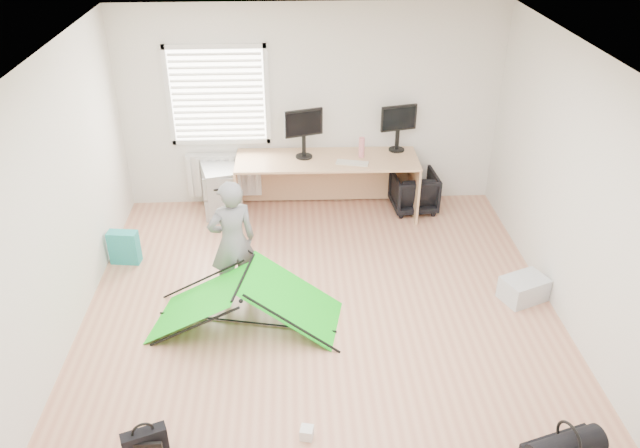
{
  "coord_description": "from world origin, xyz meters",
  "views": [
    {
      "loc": [
        -0.27,
        -5.09,
        4.14
      ],
      "look_at": [
        0.0,
        0.4,
        0.95
      ],
      "focal_mm": 35.0,
      "sensor_mm": 36.0,
      "label": 1
    }
  ],
  "objects_px": {
    "office_chair": "(414,191)",
    "storage_crate": "(524,289)",
    "thermos": "(362,147)",
    "monitor_left": "(304,140)",
    "filing_cabinet": "(222,190)",
    "monitor_right": "(397,134)",
    "desk": "(327,187)",
    "laptop_bag": "(145,443)",
    "kite": "(245,301)",
    "person": "(233,242)"
  },
  "relations": [
    {
      "from": "office_chair",
      "to": "thermos",
      "type": "bearing_deg",
      "value": -2.24
    },
    {
      "from": "kite",
      "to": "monitor_right",
      "type": "bearing_deg",
      "value": 65.05
    },
    {
      "from": "monitor_left",
      "to": "desk",
      "type": "bearing_deg",
      "value": -30.73
    },
    {
      "from": "monitor_right",
      "to": "desk",
      "type": "bearing_deg",
      "value": 179.92
    },
    {
      "from": "filing_cabinet",
      "to": "thermos",
      "type": "relative_size",
      "value": 2.57
    },
    {
      "from": "office_chair",
      "to": "kite",
      "type": "xyz_separation_m",
      "value": [
        -2.16,
        -2.37,
        0.02
      ]
    },
    {
      "from": "filing_cabinet",
      "to": "person",
      "type": "height_order",
      "value": "person"
    },
    {
      "from": "kite",
      "to": "laptop_bag",
      "type": "distance_m",
      "value": 1.78
    },
    {
      "from": "monitor_right",
      "to": "laptop_bag",
      "type": "height_order",
      "value": "monitor_right"
    },
    {
      "from": "filing_cabinet",
      "to": "person",
      "type": "xyz_separation_m",
      "value": [
        0.31,
        -1.9,
        0.36
      ]
    },
    {
      "from": "monitor_left",
      "to": "monitor_right",
      "type": "bearing_deg",
      "value": -10.05
    },
    {
      "from": "desk",
      "to": "monitor_right",
      "type": "xyz_separation_m",
      "value": [
        0.95,
        0.23,
        0.64
      ]
    },
    {
      "from": "desk",
      "to": "laptop_bag",
      "type": "height_order",
      "value": "desk"
    },
    {
      "from": "monitor_right",
      "to": "kite",
      "type": "xyz_separation_m",
      "value": [
        -1.91,
        -2.53,
        -0.75
      ]
    },
    {
      "from": "monitor_left",
      "to": "kite",
      "type": "distance_m",
      "value": 2.58
    },
    {
      "from": "filing_cabinet",
      "to": "storage_crate",
      "type": "bearing_deg",
      "value": -45.75
    },
    {
      "from": "monitor_right",
      "to": "person",
      "type": "xyz_separation_m",
      "value": [
        -2.05,
        -2.05,
        -0.34
      ]
    },
    {
      "from": "monitor_right",
      "to": "laptop_bag",
      "type": "relative_size",
      "value": 1.36
    },
    {
      "from": "desk",
      "to": "office_chair",
      "type": "distance_m",
      "value": 1.2
    },
    {
      "from": "filing_cabinet",
      "to": "thermos",
      "type": "height_order",
      "value": "thermos"
    },
    {
      "from": "kite",
      "to": "laptop_bag",
      "type": "xyz_separation_m",
      "value": [
        -0.72,
        -1.63,
        -0.16
      ]
    },
    {
      "from": "monitor_right",
      "to": "person",
      "type": "bearing_deg",
      "value": -148.8
    },
    {
      "from": "office_chair",
      "to": "kite",
      "type": "relative_size",
      "value": 0.32
    },
    {
      "from": "kite",
      "to": "laptop_bag",
      "type": "height_order",
      "value": "kite"
    },
    {
      "from": "storage_crate",
      "to": "laptop_bag",
      "type": "distance_m",
      "value": 4.17
    },
    {
      "from": "desk",
      "to": "monitor_left",
      "type": "xyz_separation_m",
      "value": [
        -0.3,
        0.07,
        0.65
      ]
    },
    {
      "from": "person",
      "to": "office_chair",
      "type": "bearing_deg",
      "value": -160.98
    },
    {
      "from": "desk",
      "to": "filing_cabinet",
      "type": "xyz_separation_m",
      "value": [
        -1.41,
        0.08,
        -0.06
      ]
    },
    {
      "from": "monitor_right",
      "to": "office_chair",
      "type": "xyz_separation_m",
      "value": [
        0.25,
        -0.16,
        -0.77
      ]
    },
    {
      "from": "thermos",
      "to": "person",
      "type": "bearing_deg",
      "value": -129.89
    },
    {
      "from": "monitor_left",
      "to": "kite",
      "type": "bearing_deg",
      "value": -123.27
    },
    {
      "from": "filing_cabinet",
      "to": "laptop_bag",
      "type": "relative_size",
      "value": 1.95
    },
    {
      "from": "thermos",
      "to": "monitor_left",
      "type": "bearing_deg",
      "value": 177.81
    },
    {
      "from": "filing_cabinet",
      "to": "kite",
      "type": "xyz_separation_m",
      "value": [
        0.44,
        -2.38,
        -0.05
      ]
    },
    {
      "from": "monitor_right",
      "to": "storage_crate",
      "type": "distance_m",
      "value": 2.66
    },
    {
      "from": "office_chair",
      "to": "storage_crate",
      "type": "distance_m",
      "value": 2.26
    },
    {
      "from": "filing_cabinet",
      "to": "storage_crate",
      "type": "height_order",
      "value": "filing_cabinet"
    },
    {
      "from": "monitor_left",
      "to": "monitor_right",
      "type": "relative_size",
      "value": 1.04
    },
    {
      "from": "laptop_bag",
      "to": "office_chair",
      "type": "bearing_deg",
      "value": 33.54
    },
    {
      "from": "storage_crate",
      "to": "thermos",
      "type": "bearing_deg",
      "value": 127.35
    },
    {
      "from": "filing_cabinet",
      "to": "storage_crate",
      "type": "xyz_separation_m",
      "value": [
        3.44,
        -2.11,
        -0.21
      ]
    },
    {
      "from": "filing_cabinet",
      "to": "person",
      "type": "bearing_deg",
      "value": -95.04
    },
    {
      "from": "desk",
      "to": "laptop_bag",
      "type": "relative_size",
      "value": 6.69
    },
    {
      "from": "monitor_right",
      "to": "storage_crate",
      "type": "height_order",
      "value": "monitor_right"
    },
    {
      "from": "laptop_bag",
      "to": "person",
      "type": "bearing_deg",
      "value": 53.83
    },
    {
      "from": "desk",
      "to": "office_chair",
      "type": "xyz_separation_m",
      "value": [
        1.19,
        0.07,
        -0.13
      ]
    },
    {
      "from": "office_chair",
      "to": "monitor_right",
      "type": "bearing_deg",
      "value": -37.76
    },
    {
      "from": "office_chair",
      "to": "storage_crate",
      "type": "relative_size",
      "value": 1.27
    },
    {
      "from": "thermos",
      "to": "storage_crate",
      "type": "relative_size",
      "value": 0.57
    },
    {
      "from": "monitor_right",
      "to": "thermos",
      "type": "bearing_deg",
      "value": -172.71
    }
  ]
}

